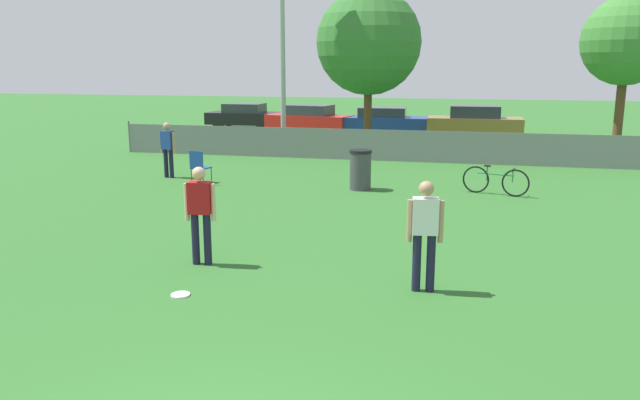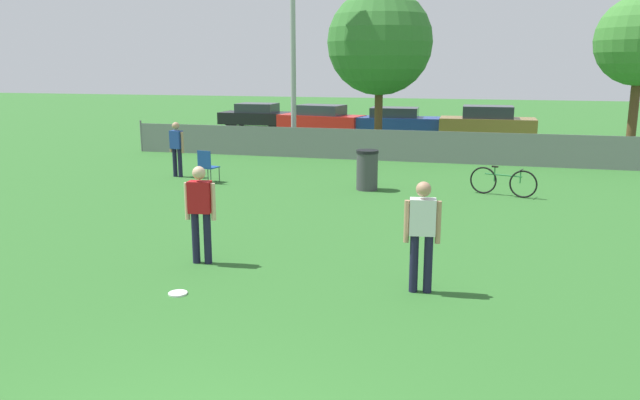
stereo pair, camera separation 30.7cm
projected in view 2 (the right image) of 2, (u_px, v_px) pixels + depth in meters
fence_backline at (419, 146)px, 21.67m from camera, size 21.71×0.07×1.21m
light_pole at (293, 7)px, 23.04m from camera, size 0.90×0.36×9.28m
tree_near_pole at (380, 42)px, 24.39m from camera, size 4.13×4.13×6.26m
player_defender_red at (200, 208)px, 10.52m from camera, size 0.54×0.27×1.68m
player_receiver_white at (422, 229)px, 9.15m from camera, size 0.54×0.27×1.68m
spectator_in_blue at (177, 146)px, 18.75m from camera, size 0.51×0.29×1.66m
frisbee_disc at (178, 293)px, 9.26m from camera, size 0.28×0.28×0.03m
folding_chair_sideline at (207, 165)px, 17.88m from camera, size 0.54×0.54×0.95m
bicycle_sideline at (503, 182)px, 16.14m from camera, size 1.69×0.62×0.77m
trash_bin at (367, 170)px, 16.88m from camera, size 0.60×0.60×1.09m
parked_car_dark at (257, 116)px, 33.66m from camera, size 3.93×1.78×1.30m
parked_car_red at (321, 119)px, 31.27m from camera, size 4.47×2.43×1.37m
parked_car_blue at (394, 121)px, 30.27m from camera, size 4.41×1.89×1.31m
parked_car_tan at (487, 123)px, 28.83m from camera, size 4.33×1.84×1.48m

